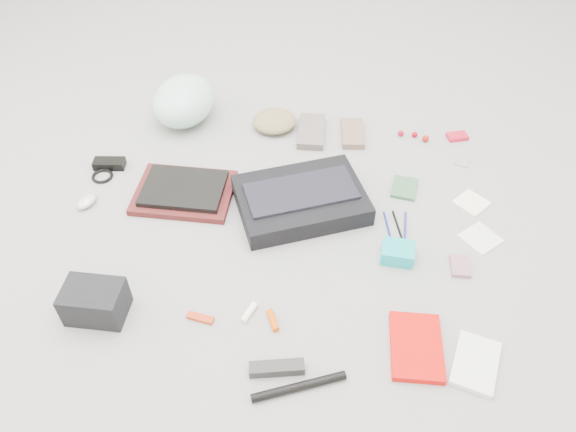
# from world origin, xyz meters

# --- Properties ---
(ground_plane) EXTENTS (4.00, 4.00, 0.00)m
(ground_plane) POSITION_xyz_m (0.00, 0.00, 0.00)
(ground_plane) COLOR gray
(messenger_bag) EXTENTS (0.54, 0.47, 0.08)m
(messenger_bag) POSITION_xyz_m (0.04, 0.10, 0.04)
(messenger_bag) COLOR black
(messenger_bag) RESTS_ON ground_plane
(bag_flap) EXTENTS (0.43, 0.31, 0.01)m
(bag_flap) POSITION_xyz_m (0.04, 0.10, 0.08)
(bag_flap) COLOR black
(bag_flap) RESTS_ON messenger_bag
(laptop_sleeve) EXTENTS (0.37, 0.28, 0.03)m
(laptop_sleeve) POSITION_xyz_m (-0.41, 0.12, 0.01)
(laptop_sleeve) COLOR #4F1818
(laptop_sleeve) RESTS_ON ground_plane
(laptop) EXTENTS (0.31, 0.22, 0.02)m
(laptop) POSITION_xyz_m (-0.41, 0.12, 0.04)
(laptop) COLOR black
(laptop) RESTS_ON laptop_sleeve
(bike_helmet) EXTENTS (0.30, 0.35, 0.19)m
(bike_helmet) POSITION_xyz_m (-0.51, 0.59, 0.10)
(bike_helmet) COLOR silver
(bike_helmet) RESTS_ON ground_plane
(beanie) EXTENTS (0.24, 0.23, 0.07)m
(beanie) POSITION_xyz_m (-0.12, 0.58, 0.03)
(beanie) COLOR #897852
(beanie) RESTS_ON ground_plane
(mitten_left) EXTENTS (0.11, 0.22, 0.03)m
(mitten_left) POSITION_xyz_m (0.04, 0.54, 0.02)
(mitten_left) COLOR #6D5F59
(mitten_left) RESTS_ON ground_plane
(mitten_right) EXTENTS (0.11, 0.19, 0.03)m
(mitten_right) POSITION_xyz_m (0.22, 0.55, 0.01)
(mitten_right) COLOR #7B5E51
(mitten_right) RESTS_ON ground_plane
(power_brick) EXTENTS (0.13, 0.07, 0.03)m
(power_brick) POSITION_xyz_m (-0.74, 0.25, 0.02)
(power_brick) COLOR black
(power_brick) RESTS_ON ground_plane
(cable_coil) EXTENTS (0.09, 0.09, 0.01)m
(cable_coil) POSITION_xyz_m (-0.75, 0.18, 0.01)
(cable_coil) COLOR black
(cable_coil) RESTS_ON ground_plane
(mouse) EXTENTS (0.08, 0.10, 0.03)m
(mouse) POSITION_xyz_m (-0.76, 0.03, 0.02)
(mouse) COLOR #BABABA
(mouse) RESTS_ON ground_plane
(camera_bag) EXTENTS (0.18, 0.13, 0.12)m
(camera_bag) POSITION_xyz_m (-0.55, -0.44, 0.06)
(camera_bag) COLOR black
(camera_bag) RESTS_ON ground_plane
(multitool) EXTENTS (0.09, 0.04, 0.01)m
(multitool) POSITION_xyz_m (-0.23, -0.43, 0.01)
(multitool) COLOR #B12F11
(multitool) RESTS_ON ground_plane
(toiletry_tube_white) EXTENTS (0.05, 0.07, 0.02)m
(toiletry_tube_white) POSITION_xyz_m (-0.08, -0.39, 0.01)
(toiletry_tube_white) COLOR white
(toiletry_tube_white) RESTS_ON ground_plane
(toiletry_tube_orange) EXTENTS (0.05, 0.08, 0.02)m
(toiletry_tube_orange) POSITION_xyz_m (-0.00, -0.41, 0.01)
(toiletry_tube_orange) COLOR #D44C00
(toiletry_tube_orange) RESTS_ON ground_plane
(u_lock) EXTENTS (0.16, 0.07, 0.03)m
(u_lock) POSITION_xyz_m (0.03, -0.58, 0.02)
(u_lock) COLOR black
(u_lock) RESTS_ON ground_plane
(bike_pump) EXTENTS (0.26, 0.12, 0.03)m
(bike_pump) POSITION_xyz_m (0.10, -0.62, 0.01)
(bike_pump) COLOR black
(bike_pump) RESTS_ON ground_plane
(book_red) EXTENTS (0.15, 0.23, 0.02)m
(book_red) POSITION_xyz_m (0.43, -0.46, 0.01)
(book_red) COLOR red
(book_red) RESTS_ON ground_plane
(book_white) EXTENTS (0.17, 0.21, 0.02)m
(book_white) POSITION_xyz_m (0.60, -0.50, 0.01)
(book_white) COLOR silver
(book_white) RESTS_ON ground_plane
(notepad) EXTENTS (0.11, 0.13, 0.01)m
(notepad) POSITION_xyz_m (0.42, 0.24, 0.01)
(notepad) COLOR #325B39
(notepad) RESTS_ON ground_plane
(pen_blue) EXTENTS (0.03, 0.13, 0.01)m
(pen_blue) POSITION_xyz_m (0.36, 0.04, 0.00)
(pen_blue) COLOR navy
(pen_blue) RESTS_ON ground_plane
(pen_black) EXTENTS (0.04, 0.13, 0.01)m
(pen_black) POSITION_xyz_m (0.39, 0.04, 0.00)
(pen_black) COLOR black
(pen_black) RESTS_ON ground_plane
(pen_navy) EXTENTS (0.02, 0.16, 0.01)m
(pen_navy) POSITION_xyz_m (0.42, 0.03, 0.00)
(pen_navy) COLOR navy
(pen_navy) RESTS_ON ground_plane
(accordion_wallet) EXTENTS (0.12, 0.10, 0.05)m
(accordion_wallet) POSITION_xyz_m (0.38, -0.11, 0.03)
(accordion_wallet) COLOR #11B5BC
(accordion_wallet) RESTS_ON ground_plane
(card_deck) EXTENTS (0.06, 0.09, 0.02)m
(card_deck) POSITION_xyz_m (0.59, -0.13, 0.01)
(card_deck) COLOR #9D657D
(card_deck) RESTS_ON ground_plane
(napkin_top) EXTENTS (0.15, 0.15, 0.01)m
(napkin_top) POSITION_xyz_m (0.67, 0.19, 0.00)
(napkin_top) COLOR white
(napkin_top) RESTS_ON ground_plane
(napkin_bottom) EXTENTS (0.16, 0.16, 0.01)m
(napkin_bottom) POSITION_xyz_m (0.68, 0.01, 0.00)
(napkin_bottom) COLOR silver
(napkin_bottom) RESTS_ON ground_plane
(lollipop_a) EXTENTS (0.03, 0.03, 0.03)m
(lollipop_a) POSITION_xyz_m (0.42, 0.57, 0.01)
(lollipop_a) COLOR #9E051A
(lollipop_a) RESTS_ON ground_plane
(lollipop_b) EXTENTS (0.02, 0.02, 0.02)m
(lollipop_b) POSITION_xyz_m (0.48, 0.57, 0.01)
(lollipop_b) COLOR #9A000C
(lollipop_b) RESTS_ON ground_plane
(lollipop_c) EXTENTS (0.03, 0.03, 0.03)m
(lollipop_c) POSITION_xyz_m (0.52, 0.55, 0.01)
(lollipop_c) COLOR #9C150A
(lollipop_c) RESTS_ON ground_plane
(altoids_tin) EXTENTS (0.09, 0.07, 0.02)m
(altoids_tin) POSITION_xyz_m (0.66, 0.58, 0.01)
(altoids_tin) COLOR red
(altoids_tin) RESTS_ON ground_plane
(stamp_sheet) EXTENTS (0.07, 0.08, 0.00)m
(stamp_sheet) POSITION_xyz_m (0.66, 0.43, 0.00)
(stamp_sheet) COLOR #A48299
(stamp_sheet) RESTS_ON ground_plane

